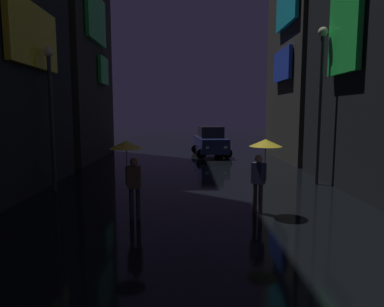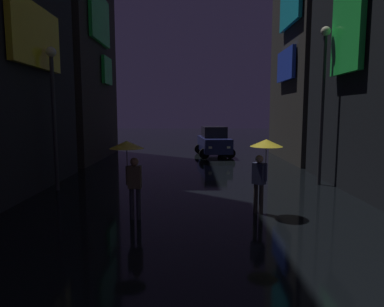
{
  "view_description": "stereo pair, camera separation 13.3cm",
  "coord_description": "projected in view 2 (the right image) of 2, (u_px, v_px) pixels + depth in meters",
  "views": [
    {
      "loc": [
        -0.17,
        0.82,
        2.87
      ],
      "look_at": [
        0.0,
        11.75,
        1.53
      ],
      "focal_mm": 32.0,
      "sensor_mm": 36.0,
      "label": 1
    },
    {
      "loc": [
        -0.04,
        0.82,
        2.87
      ],
      "look_at": [
        0.0,
        11.75,
        1.53
      ],
      "focal_mm": 32.0,
      "sensor_mm": 36.0,
      "label": 2
    }
  ],
  "objects": [
    {
      "name": "pedestrian_foreground_left_yellow",
      "position": [
        263.0,
        155.0,
        9.47
      ],
      "size": [
        0.9,
        0.9,
        2.12
      ],
      "color": "#38332D",
      "rests_on": "ground"
    },
    {
      "name": "streetlamp_left_far",
      "position": [
        52.0,
        101.0,
        12.2
      ],
      "size": [
        0.36,
        0.36,
        5.14
      ],
      "color": "#2D2D33",
      "rests_on": "ground"
    },
    {
      "name": "streetlamp_right_far",
      "position": [
        322.0,
        89.0,
        13.13
      ],
      "size": [
        0.36,
        0.36,
        6.06
      ],
      "color": "#2D2D33",
      "rests_on": "ground"
    },
    {
      "name": "pedestrian_near_crossing_yellow",
      "position": [
        128.0,
        158.0,
        8.95
      ],
      "size": [
        0.9,
        0.9,
        2.12
      ],
      "color": "#2D2D38",
      "rests_on": "ground"
    },
    {
      "name": "car_distant",
      "position": [
        213.0,
        142.0,
        22.26
      ],
      "size": [
        2.52,
        4.28,
        1.92
      ],
      "color": "navy",
      "rests_on": "ground"
    }
  ]
}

